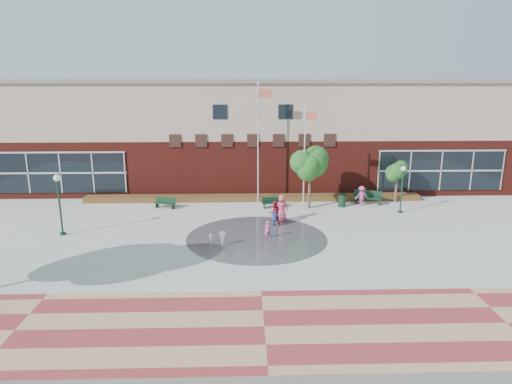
{
  "coord_description": "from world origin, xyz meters",
  "views": [
    {
      "loc": [
        -0.78,
        -22.76,
        9.35
      ],
      "look_at": [
        0.0,
        4.0,
        2.6
      ],
      "focal_mm": 32.0,
      "sensor_mm": 36.0,
      "label": 1
    }
  ],
  "objects_px": {
    "child_splash": "(267,230)",
    "flagpole_right": "(305,153)",
    "trash_can": "(342,200)",
    "bench_left": "(165,205)",
    "flagpole_left": "(259,137)"
  },
  "relations": [
    {
      "from": "flagpole_right",
      "to": "child_splash",
      "type": "height_order",
      "value": "flagpole_right"
    },
    {
      "from": "bench_left",
      "to": "trash_can",
      "type": "distance_m",
      "value": 13.06
    },
    {
      "from": "trash_can",
      "to": "child_splash",
      "type": "xyz_separation_m",
      "value": [
        -5.89,
        -6.64,
        0.04
      ]
    },
    {
      "from": "flagpole_right",
      "to": "bench_left",
      "type": "relative_size",
      "value": 4.58
    },
    {
      "from": "trash_can",
      "to": "bench_left",
      "type": "bearing_deg",
      "value": -179.96
    },
    {
      "from": "flagpole_right",
      "to": "trash_can",
      "type": "xyz_separation_m",
      "value": [
        2.94,
        0.67,
        -3.66
      ]
    },
    {
      "from": "child_splash",
      "to": "flagpole_right",
      "type": "bearing_deg",
      "value": -129.35
    },
    {
      "from": "flagpole_right",
      "to": "trash_can",
      "type": "relative_size",
      "value": 7.6
    },
    {
      "from": "bench_left",
      "to": "child_splash",
      "type": "xyz_separation_m",
      "value": [
        7.16,
        -6.63,
        0.29
      ]
    },
    {
      "from": "flagpole_left",
      "to": "child_splash",
      "type": "relative_size",
      "value": 8.32
    },
    {
      "from": "flagpole_right",
      "to": "trash_can",
      "type": "height_order",
      "value": "flagpole_right"
    },
    {
      "from": "flagpole_left",
      "to": "child_splash",
      "type": "xyz_separation_m",
      "value": [
        0.24,
        -8.03,
        -4.47
      ]
    },
    {
      "from": "child_splash",
      "to": "flagpole_left",
      "type": "bearing_deg",
      "value": -101.25
    },
    {
      "from": "trash_can",
      "to": "child_splash",
      "type": "distance_m",
      "value": 8.88
    },
    {
      "from": "flagpole_left",
      "to": "flagpole_right",
      "type": "bearing_deg",
      "value": -29.93
    }
  ]
}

